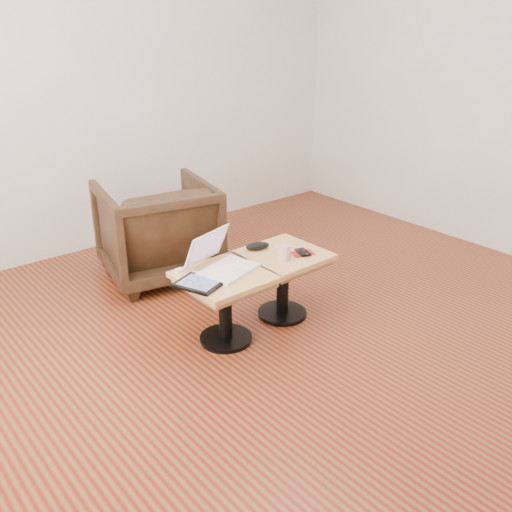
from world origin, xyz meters
TOP-DOWN VIEW (x-y plane):
  - room_shell at (0.00, 0.00)m, footprint 4.52×4.52m
  - side_table_left at (-0.34, 0.34)m, footprint 0.49×0.49m
  - side_table_right at (0.13, 0.36)m, footprint 0.50×0.50m
  - laptop at (-0.31, 0.41)m, footprint 0.41×0.40m
  - tablet at (-0.53, 0.32)m, footprint 0.27×0.30m
  - charging_adapter at (-0.52, 0.53)m, footprint 0.04×0.04m
  - glasses_case at (0.05, 0.51)m, footprint 0.17×0.12m
  - striped_cup at (0.07, 0.28)m, footprint 0.10×0.10m
  - earbuds_tangle at (0.19, 0.43)m, footprint 0.08×0.05m
  - phone_on_sleeve at (0.22, 0.28)m, footprint 0.16×0.13m
  - armchair at (-0.17, 1.41)m, footprint 0.92×0.94m

SIDE VIEW (x-z plane):
  - side_table_left at x=-0.34m, z-range 0.11..0.55m
  - side_table_right at x=0.13m, z-range 0.11..0.55m
  - armchair at x=-0.17m, z-range 0.00..0.72m
  - earbuds_tangle at x=0.19m, z-range 0.44..0.46m
  - phone_on_sleeve at x=0.22m, z-range 0.44..0.46m
  - tablet at x=-0.53m, z-range 0.44..0.46m
  - charging_adapter at x=-0.52m, z-range 0.44..0.47m
  - glasses_case at x=0.05m, z-range 0.44..0.49m
  - laptop at x=-0.31m, z-range 0.38..0.60m
  - striped_cup at x=0.07m, z-range 0.44..0.54m
  - room_shell at x=0.00m, z-range 0.00..2.71m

